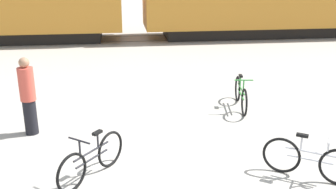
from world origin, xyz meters
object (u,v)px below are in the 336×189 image
(bicycle_black, at_px, (92,159))
(person_in_red, at_px, (28,96))
(bicycle_silver, at_px, (310,160))
(bicycle_green, at_px, (241,95))

(bicycle_black, height_order, person_in_red, person_in_red)
(bicycle_black, relative_size, person_in_red, 0.79)
(bicycle_silver, bearing_deg, bicycle_black, 172.49)
(bicycle_silver, distance_m, person_in_red, 5.83)
(bicycle_silver, xyz_separation_m, bicycle_green, (-0.14, 3.55, 0.01))
(bicycle_green, distance_m, person_in_red, 5.18)
(bicycle_green, bearing_deg, bicycle_silver, -87.67)
(bicycle_green, bearing_deg, person_in_red, -169.14)
(bicycle_green, xyz_separation_m, person_in_red, (-5.06, -0.97, 0.50))
(bicycle_silver, relative_size, bicycle_black, 1.03)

